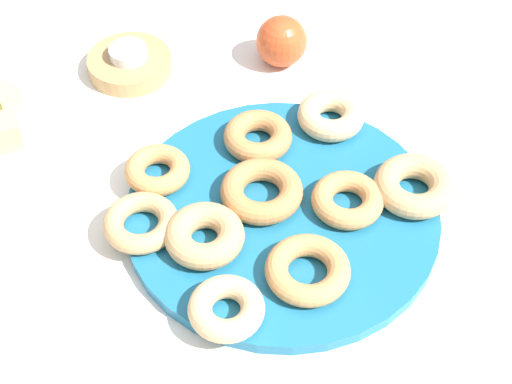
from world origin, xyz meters
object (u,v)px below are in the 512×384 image
Objects in this scene: donut_8 at (141,223)px; apple at (282,41)px; donut_9 at (262,191)px; donut_5 at (331,115)px; donut_3 at (157,170)px; donut_plate at (282,213)px; donut_7 at (226,308)px; donut_0 at (308,270)px; melon_chunk_right at (1,101)px; tealight at (128,53)px; donut_6 at (414,186)px; candle_holder at (130,64)px; fruit_bowl at (15,141)px; melon_chunk_left at (3,133)px; donut_2 at (348,201)px; donut_4 at (204,236)px; donut_1 at (258,136)px.

apple reaches higher than donut_8.
donut_9 is at bearing -73.46° from donut_8.
donut_3 is at bearing 111.42° from donut_5.
donut_7 reaches higher than donut_plate.
donut_0 reaches higher than donut_8.
tealight is at bearing -48.07° from melon_chunk_right.
donut_6 reaches higher than donut_3.
fruit_bowl is at bearing 140.10° from candle_holder.
fruit_bowl is at bearing 140.10° from tealight.
melon_chunk_left and melon_chunk_right have the same top height.
tealight is at bearing 30.32° from donut_0.
donut_2 is 0.14m from donut_5.
donut_6 is (-0.04, -0.30, 0.00)m from donut_3.
fruit_bowl is at bearing 70.91° from donut_3.
donut_plate is 2.28× the size of fruit_bowl.
melon_chunk_left reaches higher than tealight.
donut_plate is 0.15m from donut_3.
melon_chunk_right reaches higher than donut_7.
donut_6 is at bearing -77.57° from donut_2.
donut_6 reaches higher than donut_8.
donut_4 is 0.56× the size of fruit_bowl.
donut_2 is 0.43m from melon_chunk_right.
donut_4 is 0.35m from apple.
candle_holder is at bearing -39.90° from fruit_bowl.
donut_8 is at bearing 38.75° from donut_7.
donut_4 is 0.92× the size of donut_9.
donut_3 is (0.05, 0.14, 0.02)m from donut_plate.
donut_7 is at bearing -162.69° from tealight.
donut_7 is at bearing -136.63° from melon_chunk_right.
donut_2 is at bearing -177.86° from donut_5.
donut_4 is (0.05, 0.11, 0.00)m from donut_0.
tealight is 0.33× the size of fruit_bowl.
donut_7 reaches higher than donut_3.
donut_plate is 0.15m from donut_6.
donut_5 is at bearing -116.80° from candle_holder.
melon_chunk_right is at bearing 111.70° from apple.
donut_3 is 0.67× the size of candle_holder.
donut_0 is 2.52× the size of melon_chunk_right.
donut_4 is at bearing 139.92° from donut_5.
donut_4 is at bearing -161.67° from candle_holder.
donut_0 is 0.98× the size of donut_6.
donut_8 is 2.33× the size of melon_chunk_left.
melon_chunk_right is (0.28, 0.27, 0.03)m from donut_7.
donut_plate is 0.11m from donut_1.
donut_9 is (0.02, 0.10, 0.00)m from donut_2.
donut_6 is at bearing -83.93° from donut_plate.
donut_6 is (0.02, -0.08, 0.00)m from donut_2.
fruit_bowl is (-0.15, 0.13, -0.01)m from tealight.
melon_chunk_left is (0.18, 0.34, 0.03)m from donut_0.
apple is at bearing 20.26° from donut_5.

